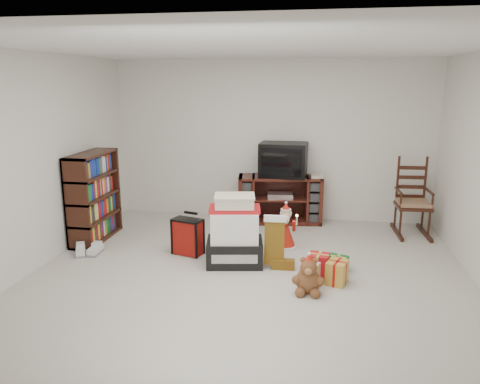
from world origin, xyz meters
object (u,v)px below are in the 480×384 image
(teddy_bear, at_px, (308,278))
(sneaker_pair, at_px, (88,251))
(santa_figurine, at_px, (285,231))
(rocking_chair, at_px, (412,207))
(bookshelf, at_px, (94,198))
(mrs_claus_figurine, at_px, (226,244))
(gift_pile, at_px, (235,235))
(red_suitcase, at_px, (188,237))
(gift_cluster, at_px, (327,270))
(tv_stand, at_px, (280,199))
(crt_television, at_px, (283,160))

(teddy_bear, height_order, sneaker_pair, teddy_bear)
(santa_figurine, bearing_deg, rocking_chair, 28.17)
(bookshelf, xyz_separation_m, mrs_claus_figurine, (1.96, -0.49, -0.37))
(rocking_chair, height_order, gift_pile, rocking_chair)
(red_suitcase, xyz_separation_m, sneaker_pair, (-1.27, -0.22, -0.19))
(red_suitcase, relative_size, mrs_claus_figurine, 0.98)
(mrs_claus_figurine, bearing_deg, rocking_chair, 31.41)
(gift_pile, bearing_deg, teddy_bear, -46.33)
(gift_cluster, bearing_deg, sneaker_pair, 174.71)
(rocking_chair, height_order, gift_cluster, rocking_chair)
(sneaker_pair, xyz_separation_m, gift_cluster, (3.01, -0.28, 0.07))
(gift_pile, relative_size, teddy_bear, 2.16)
(red_suitcase, height_order, santa_figurine, santa_figurine)
(sneaker_pair, height_order, gift_cluster, gift_cluster)
(red_suitcase, bearing_deg, bookshelf, -177.83)
(bookshelf, relative_size, rocking_chair, 1.06)
(gift_pile, bearing_deg, red_suitcase, 152.73)
(tv_stand, xyz_separation_m, gift_cluster, (0.71, -2.11, -0.25))
(mrs_claus_figurine, bearing_deg, gift_cluster, -17.43)
(red_suitcase, relative_size, crt_television, 0.75)
(bookshelf, relative_size, crt_television, 1.67)
(mrs_claus_figurine, height_order, gift_cluster, mrs_claus_figurine)
(santa_figurine, relative_size, gift_cluster, 0.81)
(rocking_chair, bearing_deg, gift_cluster, -126.01)
(bookshelf, xyz_separation_m, rocking_chair, (4.40, 1.01, -0.19))
(tv_stand, height_order, gift_cluster, tv_stand)
(gift_cluster, bearing_deg, mrs_claus_figurine, 162.57)
(tv_stand, distance_m, gift_cluster, 2.24)
(bookshelf, distance_m, crt_television, 2.83)
(mrs_claus_figurine, xyz_separation_m, gift_cluster, (1.23, -0.38, -0.10))
(sneaker_pair, bearing_deg, crt_television, 21.17)
(bookshelf, xyz_separation_m, red_suitcase, (1.44, -0.38, -0.35))
(bookshelf, bearing_deg, teddy_bear, -22.71)
(tv_stand, bearing_deg, teddy_bear, -85.84)
(gift_pile, bearing_deg, bookshelf, 154.72)
(bookshelf, height_order, sneaker_pair, bookshelf)
(sneaker_pair, bearing_deg, rocking_chair, 3.79)
(teddy_bear, bearing_deg, gift_cluster, 61.92)
(santa_figurine, bearing_deg, mrs_claus_figurine, -141.26)
(mrs_claus_figurine, bearing_deg, tv_stand, 73.35)
(red_suitcase, bearing_deg, gift_pile, -0.73)
(rocking_chair, xyz_separation_m, sneaker_pair, (-4.23, -1.60, -0.34))
(tv_stand, bearing_deg, santa_figurine, -88.93)
(sneaker_pair, distance_m, crt_television, 3.12)
(red_suitcase, bearing_deg, crt_television, 73.22)
(red_suitcase, bearing_deg, teddy_bear, -12.65)
(mrs_claus_figurine, height_order, sneaker_pair, mrs_claus_figurine)
(rocking_chair, bearing_deg, red_suitcase, -158.01)
(tv_stand, relative_size, santa_figurine, 2.14)
(teddy_bear, distance_m, santa_figurine, 1.36)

